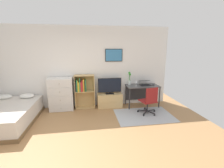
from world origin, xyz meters
TOP-DOWN VIEW (x-y plane):
  - ground_plane at (0.00, 0.00)m, footprint 7.20×7.20m
  - wall_back_with_posters at (0.01, 2.43)m, footprint 6.12×0.09m
  - area_rug at (1.90, 1.29)m, footprint 1.70×1.20m
  - bed at (-1.98, 1.37)m, footprint 1.53×2.03m
  - dresser at (-0.62, 2.15)m, footprint 0.75×0.46m
  - bookshelf at (0.08, 2.22)m, footprint 0.65×0.30m
  - tv_stand at (0.97, 2.17)m, footprint 0.84×0.41m
  - television at (0.97, 2.15)m, footprint 0.79×0.16m
  - desk at (2.10, 2.16)m, footprint 1.10×0.58m
  - office_chair at (2.08, 1.37)m, footprint 0.58×0.57m
  - laptop at (2.20, 2.14)m, footprint 0.39×0.42m
  - computer_mouse at (2.47, 2.03)m, footprint 0.06×0.10m
  - bamboo_vase at (1.68, 2.25)m, footprint 0.09×0.10m
  - wine_glass at (1.86, 2.03)m, footprint 0.07×0.07m

SIDE VIEW (x-z plane):
  - ground_plane at x=0.00m, z-range 0.00..0.00m
  - area_rug at x=1.90m, z-range 0.00..0.01m
  - tv_stand at x=0.97m, z-range 0.00..0.47m
  - bed at x=-1.98m, z-range -0.06..0.56m
  - office_chair at x=2.08m, z-range 0.03..0.89m
  - dresser at x=-0.62m, z-range 0.00..1.07m
  - desk at x=2.10m, z-range 0.23..0.97m
  - bookshelf at x=0.08m, z-range 0.09..1.22m
  - television at x=0.97m, z-range 0.47..1.01m
  - computer_mouse at x=2.47m, z-range 0.74..0.77m
  - laptop at x=2.20m, z-range 0.72..0.89m
  - wine_glass at x=1.86m, z-range 0.78..0.96m
  - bamboo_vase at x=1.68m, z-range 0.73..1.18m
  - wall_back_with_posters at x=0.01m, z-range 0.00..2.70m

